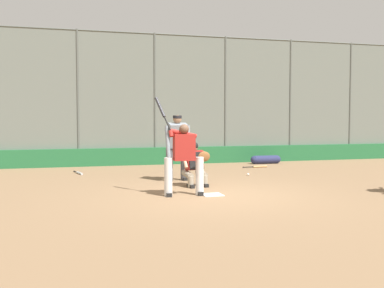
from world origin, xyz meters
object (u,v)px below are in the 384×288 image
object	(u,v)px
catcher_behind_plate	(195,163)
baseball_loose	(248,174)
batter_at_plate	(184,157)
equipment_bag_dugout_side	(266,160)
spare_bat_by_padding	(79,173)
spare_bat_near_backstop	(258,167)
umpire_home	(177,145)

from	to	relation	value
catcher_behind_plate	baseball_loose	bearing A→B (deg)	-150.89
batter_at_plate	equipment_bag_dugout_side	size ratio (longest dim) A/B	1.81
batter_at_plate	spare_bat_by_padding	size ratio (longest dim) A/B	2.71
baseball_loose	spare_bat_by_padding	bearing A→B (deg)	-19.54
spare_bat_near_backstop	spare_bat_by_padding	distance (m)	5.85
batter_at_plate	equipment_bag_dugout_side	xyz separation A→B (m)	(-4.55, -5.78, -0.68)
umpire_home	spare_bat_near_backstop	xyz separation A→B (m)	(-3.35, -2.37, -0.90)
equipment_bag_dugout_side	batter_at_plate	bearing A→B (deg)	51.81
spare_bat_by_padding	baseball_loose	world-z (taller)	baseball_loose
catcher_behind_plate	equipment_bag_dugout_side	world-z (taller)	catcher_behind_plate
catcher_behind_plate	equipment_bag_dugout_side	bearing A→B (deg)	-139.64
batter_at_plate	baseball_loose	world-z (taller)	batter_at_plate
batter_at_plate	umpire_home	xyz separation A→B (m)	(-0.40, -2.27, 0.10)
baseball_loose	equipment_bag_dugout_side	world-z (taller)	equipment_bag_dugout_side
spare_bat_near_backstop	baseball_loose	xyz separation A→B (m)	(1.14, 1.88, 0.00)
umpire_home	spare_bat_by_padding	distance (m)	3.42
baseball_loose	catcher_behind_plate	bearing A→B (deg)	38.16
equipment_bag_dugout_side	baseball_loose	bearing A→B (deg)	57.44
catcher_behind_plate	spare_bat_near_backstop	world-z (taller)	catcher_behind_plate
catcher_behind_plate	spare_bat_by_padding	distance (m)	4.26
umpire_home	equipment_bag_dugout_side	bearing A→B (deg)	-142.70
spare_bat_near_backstop	spare_bat_by_padding	xyz separation A→B (m)	(5.85, 0.21, 0.00)
catcher_behind_plate	baseball_loose	xyz separation A→B (m)	(-2.03, -1.59, -0.52)
batter_at_plate	catcher_behind_plate	bearing A→B (deg)	-115.00
baseball_loose	spare_bat_near_backstop	bearing A→B (deg)	-121.17
batter_at_plate	spare_bat_by_padding	xyz separation A→B (m)	(2.09, -4.42, -0.80)
spare_bat_near_backstop	equipment_bag_dugout_side	bearing A→B (deg)	50.09
batter_at_plate	equipment_bag_dugout_side	world-z (taller)	batter_at_plate
batter_at_plate	spare_bat_near_backstop	distance (m)	6.02
catcher_behind_plate	batter_at_plate	bearing A→B (deg)	54.09
batter_at_plate	umpire_home	size ratio (longest dim) A/B	1.22
batter_at_plate	umpire_home	bearing A→B (deg)	-98.14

